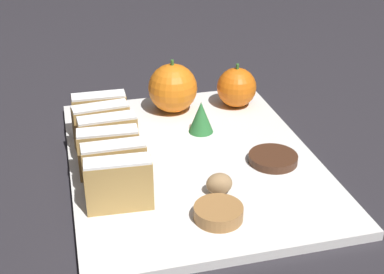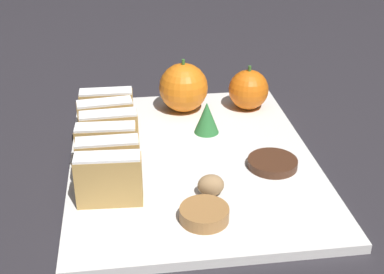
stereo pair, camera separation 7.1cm
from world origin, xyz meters
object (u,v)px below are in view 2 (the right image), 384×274
at_px(walnut, 211,185).
at_px(chocolate_cookie, 272,163).
at_px(orange_near, 183,87).
at_px(orange_far, 249,90).

xyz_separation_m(walnut, chocolate_cookie, (0.09, 0.05, -0.01)).
relative_size(orange_near, orange_far, 1.19).
height_order(orange_near, orange_far, orange_near).
height_order(orange_near, chocolate_cookie, orange_near).
bearing_deg(orange_near, chocolate_cookie, -63.76).
bearing_deg(walnut, orange_far, 67.16).
distance_m(orange_far, chocolate_cookie, 0.19).
relative_size(orange_near, chocolate_cookie, 1.30).
bearing_deg(orange_far, orange_near, 176.44).
distance_m(orange_near, orange_far, 0.10).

